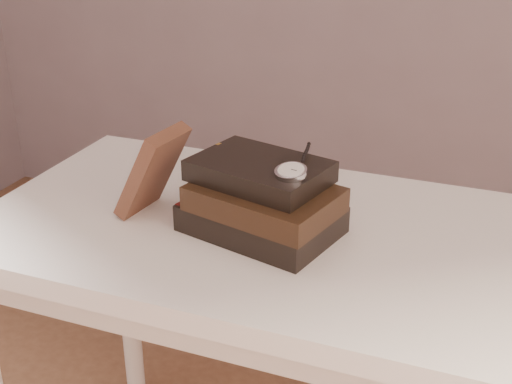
% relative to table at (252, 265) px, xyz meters
% --- Properties ---
extents(table, '(1.00, 0.60, 0.75)m').
position_rel_table_xyz_m(table, '(0.00, 0.00, 0.00)').
color(table, white).
rests_on(table, ground).
extents(book_stack, '(0.29, 0.24, 0.13)m').
position_rel_table_xyz_m(book_stack, '(0.03, -0.03, 0.15)').
color(book_stack, black).
rests_on(book_stack, table).
extents(journal, '(0.12, 0.12, 0.17)m').
position_rel_table_xyz_m(journal, '(-0.18, -0.03, 0.18)').
color(journal, '#422319').
rests_on(journal, table).
extents(pocket_watch, '(0.07, 0.16, 0.02)m').
position_rel_table_xyz_m(pocket_watch, '(0.09, -0.05, 0.23)').
color(pocket_watch, silver).
rests_on(pocket_watch, book_stack).
extents(eyeglasses, '(0.13, 0.15, 0.05)m').
position_rel_table_xyz_m(eyeglasses, '(-0.04, 0.08, 0.17)').
color(eyeglasses, silver).
rests_on(eyeglasses, book_stack).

